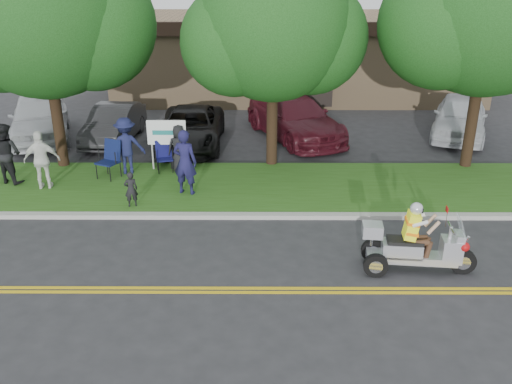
{
  "coord_description": "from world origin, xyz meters",
  "views": [
    {
      "loc": [
        0.05,
        -10.15,
        6.25
      ],
      "look_at": [
        -0.0,
        2.0,
        1.19
      ],
      "focal_mm": 38.0,
      "sensor_mm": 36.0,
      "label": 1
    }
  ],
  "objects_px": {
    "parked_car_mid": "(190,128)",
    "spectator_adult_mid": "(7,153)",
    "trike_scooter": "(413,248)",
    "parked_car_right": "(295,118)",
    "lawn_chair_b": "(164,154)",
    "parked_car_left": "(114,124)",
    "spectator_adult_right": "(42,160)",
    "parked_car_far_right": "(460,116)",
    "parked_car_far_left": "(39,117)",
    "lawn_chair_a": "(110,157)",
    "spectator_adult_left": "(185,162)"
  },
  "relations": [
    {
      "from": "trike_scooter",
      "to": "parked_car_far_left",
      "type": "relative_size",
      "value": 0.49
    },
    {
      "from": "lawn_chair_a",
      "to": "parked_car_right",
      "type": "height_order",
      "value": "parked_car_right"
    },
    {
      "from": "trike_scooter",
      "to": "parked_car_mid",
      "type": "distance_m",
      "value": 10.85
    },
    {
      "from": "spectator_adult_mid",
      "to": "parked_car_far_left",
      "type": "distance_m",
      "value": 4.97
    },
    {
      "from": "spectator_adult_left",
      "to": "spectator_adult_mid",
      "type": "xyz_separation_m",
      "value": [
        -5.52,
        0.86,
        -0.03
      ]
    },
    {
      "from": "spectator_adult_left",
      "to": "trike_scooter",
      "type": "bearing_deg",
      "value": 157.61
    },
    {
      "from": "lawn_chair_a",
      "to": "parked_car_far_left",
      "type": "relative_size",
      "value": 0.23
    },
    {
      "from": "parked_car_right",
      "to": "parked_car_far_right",
      "type": "height_order",
      "value": "parked_car_far_right"
    },
    {
      "from": "spectator_adult_left",
      "to": "parked_car_left",
      "type": "relative_size",
      "value": 0.45
    },
    {
      "from": "lawn_chair_a",
      "to": "lawn_chair_b",
      "type": "xyz_separation_m",
      "value": [
        1.59,
        0.57,
        -0.11
      ]
    },
    {
      "from": "parked_car_mid",
      "to": "spectator_adult_mid",
      "type": "bearing_deg",
      "value": -142.13
    },
    {
      "from": "lawn_chair_b",
      "to": "parked_car_far_left",
      "type": "relative_size",
      "value": 0.19
    },
    {
      "from": "spectator_adult_right",
      "to": "parked_car_right",
      "type": "distance_m",
      "value": 9.6
    },
    {
      "from": "trike_scooter",
      "to": "parked_car_right",
      "type": "height_order",
      "value": "trike_scooter"
    },
    {
      "from": "spectator_adult_right",
      "to": "parked_car_mid",
      "type": "xyz_separation_m",
      "value": [
        3.84,
        4.47,
        -0.28
      ]
    },
    {
      "from": "lawn_chair_b",
      "to": "spectator_adult_right",
      "type": "height_order",
      "value": "spectator_adult_right"
    },
    {
      "from": "trike_scooter",
      "to": "parked_car_mid",
      "type": "height_order",
      "value": "trike_scooter"
    },
    {
      "from": "trike_scooter",
      "to": "parked_car_right",
      "type": "distance_m",
      "value": 10.37
    },
    {
      "from": "lawn_chair_a",
      "to": "lawn_chair_b",
      "type": "bearing_deg",
      "value": 45.86
    },
    {
      "from": "trike_scooter",
      "to": "spectator_adult_mid",
      "type": "height_order",
      "value": "spectator_adult_mid"
    },
    {
      "from": "spectator_adult_right",
      "to": "parked_car_right",
      "type": "relative_size",
      "value": 0.32
    },
    {
      "from": "spectator_adult_left",
      "to": "spectator_adult_mid",
      "type": "bearing_deg",
      "value": 6.18
    },
    {
      "from": "spectator_adult_right",
      "to": "parked_car_left",
      "type": "distance_m",
      "value": 5.14
    },
    {
      "from": "parked_car_far_left",
      "to": "parked_car_right",
      "type": "distance_m",
      "value": 9.92
    },
    {
      "from": "lawn_chair_b",
      "to": "spectator_adult_mid",
      "type": "xyz_separation_m",
      "value": [
        -4.58,
        -1.06,
        0.38
      ]
    },
    {
      "from": "lawn_chair_a",
      "to": "spectator_adult_mid",
      "type": "height_order",
      "value": "spectator_adult_mid"
    },
    {
      "from": "trike_scooter",
      "to": "parked_car_right",
      "type": "relative_size",
      "value": 0.45
    },
    {
      "from": "spectator_adult_mid",
      "to": "lawn_chair_b",
      "type": "bearing_deg",
      "value": -146.25
    },
    {
      "from": "parked_car_right",
      "to": "parked_car_far_right",
      "type": "bearing_deg",
      "value": -21.69
    },
    {
      "from": "spectator_adult_right",
      "to": "parked_car_far_left",
      "type": "bearing_deg",
      "value": -77.6
    },
    {
      "from": "lawn_chair_b",
      "to": "parked_car_mid",
      "type": "bearing_deg",
      "value": 65.63
    },
    {
      "from": "spectator_adult_mid",
      "to": "parked_car_left",
      "type": "relative_size",
      "value": 0.44
    },
    {
      "from": "parked_car_far_left",
      "to": "parked_car_far_right",
      "type": "height_order",
      "value": "parked_car_far_left"
    },
    {
      "from": "lawn_chair_a",
      "to": "spectator_adult_right",
      "type": "distance_m",
      "value": 2.01
    },
    {
      "from": "parked_car_far_left",
      "to": "parked_car_left",
      "type": "height_order",
      "value": "parked_car_far_left"
    },
    {
      "from": "lawn_chair_a",
      "to": "parked_car_far_right",
      "type": "height_order",
      "value": "parked_car_far_right"
    },
    {
      "from": "parked_car_left",
      "to": "spectator_adult_right",
      "type": "bearing_deg",
      "value": -95.99
    },
    {
      "from": "parked_car_left",
      "to": "parked_car_far_right",
      "type": "bearing_deg",
      "value": 6.42
    },
    {
      "from": "parked_car_mid",
      "to": "parked_car_far_right",
      "type": "distance_m",
      "value": 10.58
    },
    {
      "from": "trike_scooter",
      "to": "parked_car_far_left",
      "type": "distance_m",
      "value": 15.53
    },
    {
      "from": "parked_car_far_left",
      "to": "parked_car_far_right",
      "type": "bearing_deg",
      "value": -17.14
    },
    {
      "from": "trike_scooter",
      "to": "parked_car_far_right",
      "type": "relative_size",
      "value": 0.52
    },
    {
      "from": "trike_scooter",
      "to": "parked_car_mid",
      "type": "xyz_separation_m",
      "value": [
        -5.95,
        9.08,
        0.13
      ]
    },
    {
      "from": "parked_car_mid",
      "to": "spectator_adult_right",
      "type": "bearing_deg",
      "value": -130.99
    },
    {
      "from": "trike_scooter",
      "to": "spectator_adult_right",
      "type": "height_order",
      "value": "spectator_adult_right"
    },
    {
      "from": "lawn_chair_b",
      "to": "spectator_adult_right",
      "type": "xyz_separation_m",
      "value": [
        -3.34,
        -1.53,
        0.33
      ]
    },
    {
      "from": "spectator_adult_right",
      "to": "parked_car_far_right",
      "type": "xyz_separation_m",
      "value": [
        14.34,
        5.77,
        -0.16
      ]
    },
    {
      "from": "trike_scooter",
      "to": "parked_car_far_left",
      "type": "xyz_separation_m",
      "value": [
        -11.9,
        9.97,
        0.31
      ]
    },
    {
      "from": "lawn_chair_b",
      "to": "parked_car_far_left",
      "type": "height_order",
      "value": "parked_car_far_left"
    },
    {
      "from": "lawn_chair_a",
      "to": "trike_scooter",
      "type": "bearing_deg",
      "value": -8.54
    }
  ]
}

